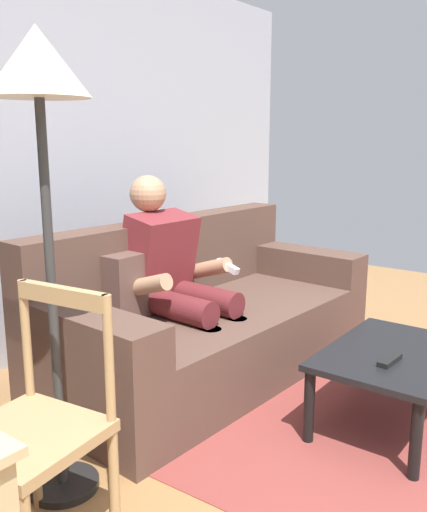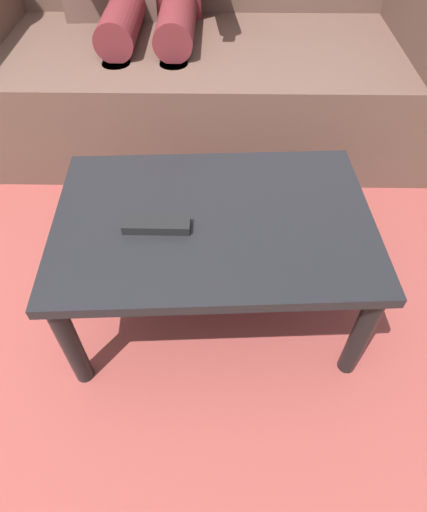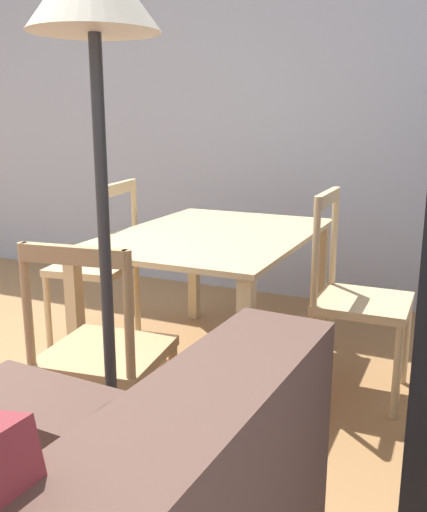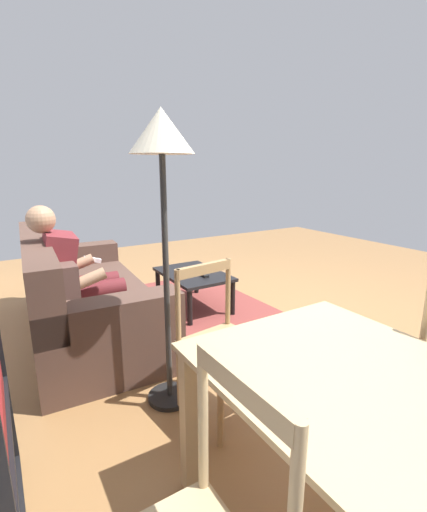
% 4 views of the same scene
% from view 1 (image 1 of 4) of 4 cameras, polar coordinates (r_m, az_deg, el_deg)
% --- Properties ---
extents(couch, '(2.15, 1.06, 0.89)m').
position_cam_1_polar(couch, '(3.33, -1.01, -6.51)').
color(couch, brown).
rests_on(couch, ground_plane).
extents(person_lounging, '(0.61, 0.88, 1.17)m').
position_cam_1_polar(person_lounging, '(3.13, -3.98, -2.35)').
color(person_lounging, maroon).
rests_on(person_lounging, ground_plane).
extents(coffee_table, '(0.83, 0.56, 0.38)m').
position_cam_1_polar(coffee_table, '(2.83, 17.93, -10.31)').
color(coffee_table, black).
rests_on(coffee_table, ground_plane).
extents(tv_remote, '(0.17, 0.06, 0.02)m').
position_cam_1_polar(tv_remote, '(2.67, 17.71, -10.19)').
color(tv_remote, black).
rests_on(tv_remote, coffee_table).
extents(dining_chair_facing_couch, '(0.47, 0.47, 0.89)m').
position_cam_1_polar(dining_chair_facing_couch, '(1.98, -17.99, -16.80)').
color(dining_chair_facing_couch, tan).
rests_on(dining_chair_facing_couch, ground_plane).
extents(area_rug, '(2.05, 1.47, 0.01)m').
position_cam_1_polar(area_rug, '(2.97, 17.51, -16.12)').
color(area_rug, brown).
rests_on(area_rug, ground_plane).
extents(floor_lamp, '(0.36, 0.36, 1.75)m').
position_cam_1_polar(floor_lamp, '(2.07, -17.45, 14.32)').
color(floor_lamp, black).
rests_on(floor_lamp, ground_plane).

